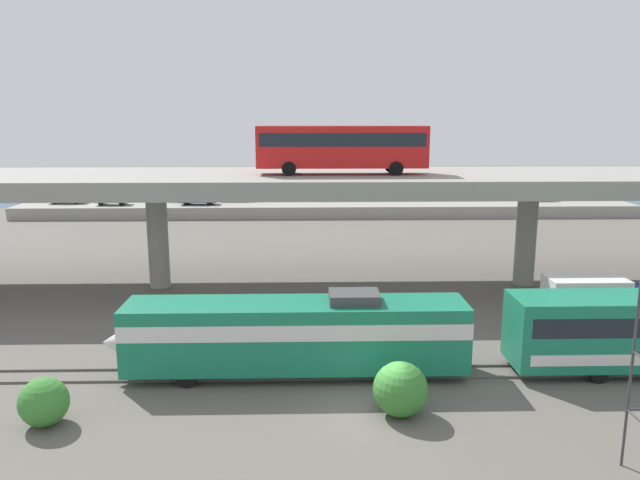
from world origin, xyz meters
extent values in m
plane|color=#605B54|center=(0.00, 0.00, 0.00)|extent=(260.00, 260.00, 0.00)
cube|color=#59544C|center=(0.00, 3.30, 0.06)|extent=(110.00, 0.12, 0.12)
cube|color=#59544C|center=(0.00, 4.70, 0.06)|extent=(110.00, 0.12, 0.12)
cube|color=#197A56|center=(-3.29, 4.00, 2.08)|extent=(16.43, 3.00, 3.20)
cube|color=silver|center=(-3.29, 4.00, 2.66)|extent=(16.43, 3.04, 0.77)
cone|color=silver|center=(-11.51, 4.00, 1.76)|extent=(2.24, 2.85, 2.85)
cube|color=black|center=(-9.83, 4.00, 2.98)|extent=(2.24, 2.70, 1.02)
cube|color=#3F3F42|center=(-0.49, 4.00, 3.93)|extent=(2.40, 1.80, 0.50)
cylinder|color=black|center=(-8.43, 2.65, 0.48)|extent=(0.96, 0.18, 0.96)
cylinder|color=black|center=(-8.43, 5.35, 0.48)|extent=(0.96, 0.18, 0.96)
cylinder|color=black|center=(1.84, 2.65, 0.48)|extent=(0.96, 0.18, 0.96)
cylinder|color=black|center=(1.84, 5.35, 0.48)|extent=(0.96, 0.18, 0.96)
cylinder|color=black|center=(11.09, 2.65, 0.46)|extent=(0.92, 0.18, 0.92)
cylinder|color=black|center=(11.09, 5.35, 0.46)|extent=(0.92, 0.18, 0.92)
cube|color=gray|center=(0.00, 20.00, 7.73)|extent=(96.00, 11.69, 1.25)
cylinder|color=gray|center=(-13.60, 20.00, 3.55)|extent=(1.50, 1.50, 7.11)
cylinder|color=gray|center=(13.60, 20.00, 3.55)|extent=(1.50, 1.50, 7.11)
cube|color=red|center=(-0.20, 19.49, 10.31)|extent=(12.00, 2.55, 2.90)
cube|color=black|center=(-0.20, 19.49, 10.83)|extent=(11.52, 2.59, 0.93)
cube|color=black|center=(5.75, 19.49, 10.66)|extent=(0.08, 2.30, 1.74)
cylinder|color=black|center=(3.52, 20.70, 8.86)|extent=(1.00, 0.26, 1.00)
cylinder|color=black|center=(3.52, 18.28, 8.86)|extent=(1.00, 0.26, 1.00)
cylinder|color=black|center=(-3.92, 20.70, 8.86)|extent=(1.00, 0.26, 1.00)
cylinder|color=black|center=(-3.92, 18.28, 8.86)|extent=(1.00, 0.26, 1.00)
cube|color=silver|center=(13.84, 10.46, 1.74)|extent=(4.60, 2.30, 2.60)
cylinder|color=black|center=(17.04, 11.55, 0.44)|extent=(0.88, 0.28, 0.88)
cylinder|color=black|center=(12.83, 11.55, 0.44)|extent=(0.88, 0.28, 0.88)
cylinder|color=black|center=(12.83, 9.37, 0.44)|extent=(0.88, 0.28, 0.88)
cylinder|color=#38383D|center=(8.61, -4.25, 6.58)|extent=(0.10, 0.10, 13.16)
cube|color=gray|center=(0.00, 55.00, 0.73)|extent=(77.81, 10.82, 1.47)
cube|color=#0C4C26|center=(0.41, 57.00, 2.14)|extent=(4.08, 1.86, 0.70)
cube|color=#1E232B|center=(0.21, 57.00, 2.73)|extent=(1.79, 1.63, 0.48)
cylinder|color=black|center=(1.68, 57.88, 1.79)|extent=(0.64, 0.20, 0.64)
cylinder|color=black|center=(1.68, 56.11, 1.79)|extent=(0.64, 0.20, 0.64)
cylinder|color=black|center=(-0.85, 57.88, 1.79)|extent=(0.64, 0.20, 0.64)
cylinder|color=black|center=(-0.85, 56.11, 1.79)|extent=(0.64, 0.20, 0.64)
cube|color=black|center=(27.72, 55.08, 2.14)|extent=(4.47, 1.77, 0.70)
cube|color=#1E232B|center=(27.94, 55.08, 2.73)|extent=(1.97, 1.56, 0.48)
cylinder|color=black|center=(26.33, 54.24, 1.79)|extent=(0.64, 0.20, 0.64)
cylinder|color=black|center=(26.33, 55.93, 1.79)|extent=(0.64, 0.20, 0.64)
cylinder|color=black|center=(29.10, 54.24, 1.79)|extent=(0.64, 0.20, 0.64)
cylinder|color=black|center=(29.10, 55.93, 1.79)|extent=(0.64, 0.20, 0.64)
cube|color=silver|center=(-26.79, 52.35, 2.14)|extent=(4.11, 1.82, 0.70)
cube|color=#1E232B|center=(-27.00, 52.35, 2.73)|extent=(1.81, 1.61, 0.48)
cylinder|color=black|center=(-25.52, 53.22, 1.79)|extent=(0.64, 0.20, 0.64)
cylinder|color=black|center=(-25.52, 51.49, 1.79)|extent=(0.64, 0.20, 0.64)
cylinder|color=black|center=(-28.07, 53.22, 1.79)|extent=(0.64, 0.20, 0.64)
cylinder|color=black|center=(-28.07, 51.49, 1.79)|extent=(0.64, 0.20, 0.64)
cube|color=#515459|center=(-18.39, 55.47, 2.14)|extent=(4.45, 1.80, 0.70)
cube|color=#1E232B|center=(-18.61, 55.47, 2.73)|extent=(1.96, 1.58, 0.48)
cylinder|color=black|center=(-17.01, 56.32, 1.79)|extent=(0.64, 0.20, 0.64)
cylinder|color=black|center=(-17.01, 54.62, 1.79)|extent=(0.64, 0.20, 0.64)
cylinder|color=black|center=(-19.77, 56.32, 1.79)|extent=(0.64, 0.20, 0.64)
cylinder|color=black|center=(-19.77, 54.62, 1.79)|extent=(0.64, 0.20, 0.64)
cube|color=navy|center=(-11.83, 55.46, 2.14)|extent=(4.32, 1.71, 0.70)
cube|color=#1E232B|center=(-12.04, 55.46, 2.73)|extent=(1.90, 1.50, 0.48)
cylinder|color=black|center=(-10.49, 56.27, 1.79)|extent=(0.64, 0.20, 0.64)
cylinder|color=black|center=(-10.49, 54.64, 1.79)|extent=(0.64, 0.20, 0.64)
cylinder|color=black|center=(-13.17, 56.27, 1.79)|extent=(0.64, 0.20, 0.64)
cylinder|color=black|center=(-13.17, 54.64, 1.79)|extent=(0.64, 0.20, 0.64)
cube|color=#0C4C26|center=(-7.00, 57.00, 2.14)|extent=(4.28, 1.84, 0.70)
cube|color=#1E232B|center=(-7.21, 57.00, 2.73)|extent=(1.88, 1.62, 0.48)
cylinder|color=black|center=(-5.67, 57.87, 1.79)|extent=(0.64, 0.20, 0.64)
cylinder|color=black|center=(-5.67, 56.12, 1.79)|extent=(0.64, 0.20, 0.64)
cylinder|color=black|center=(-8.33, 57.87, 1.79)|extent=(0.64, 0.20, 0.64)
cylinder|color=black|center=(-8.33, 56.12, 1.79)|extent=(0.64, 0.20, 0.64)
cube|color=navy|center=(-16.14, 52.43, 2.14)|extent=(4.54, 1.86, 0.70)
cube|color=#1E232B|center=(-16.37, 52.43, 2.73)|extent=(2.00, 1.64, 0.48)
cylinder|color=black|center=(-14.73, 53.31, 1.79)|extent=(0.64, 0.20, 0.64)
cylinder|color=black|center=(-14.73, 51.54, 1.79)|extent=(0.64, 0.20, 0.64)
cylinder|color=black|center=(-17.55, 53.31, 1.79)|extent=(0.64, 0.20, 0.64)
cylinder|color=black|center=(-17.55, 51.54, 1.79)|extent=(0.64, 0.20, 0.64)
cube|color=#9E998C|center=(-33.05, 53.98, 2.14)|extent=(4.42, 1.89, 0.70)
cube|color=#1E232B|center=(-33.28, 53.98, 2.73)|extent=(1.95, 1.66, 0.48)
cylinder|color=black|center=(-31.68, 54.87, 1.79)|extent=(0.64, 0.20, 0.64)
cylinder|color=black|center=(-31.68, 53.08, 1.79)|extent=(0.64, 0.20, 0.64)
cylinder|color=black|center=(-34.43, 54.87, 1.79)|extent=(0.64, 0.20, 0.64)
cylinder|color=black|center=(-34.43, 53.08, 1.79)|extent=(0.64, 0.20, 0.64)
cube|color=#2D5170|center=(0.00, 78.00, 0.00)|extent=(140.00, 36.00, 0.01)
sphere|color=#3B8433|center=(-13.55, -0.70, 1.01)|extent=(2.01, 2.01, 2.01)
sphere|color=#367C30|center=(1.15, -0.23, 1.16)|extent=(2.33, 2.33, 2.33)
camera|label=1|loc=(-2.86, -24.05, 12.47)|focal=34.28mm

